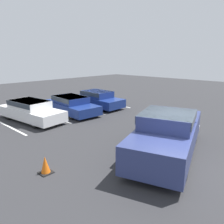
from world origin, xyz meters
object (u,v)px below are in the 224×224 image
at_px(pickup_truck, 168,133).
at_px(traffic_cone, 45,165).
at_px(parked_sedan_a, 31,110).
at_px(parked_sedan_b, 71,104).
at_px(parked_sedan_c, 98,99).

relative_size(pickup_truck, traffic_cone, 9.99).
relative_size(pickup_truck, parked_sedan_a, 1.23).
relative_size(pickup_truck, parked_sedan_b, 1.27).
distance_m(parked_sedan_a, parked_sedan_b, 2.81).
xyz_separation_m(parked_sedan_a, traffic_cone, (-2.73, -6.28, -0.39)).
height_order(pickup_truck, parked_sedan_b, pickup_truck).
height_order(parked_sedan_b, traffic_cone, parked_sedan_b).
bearing_deg(parked_sedan_a, parked_sedan_b, 77.24).
height_order(pickup_truck, parked_sedan_a, pickup_truck).
bearing_deg(pickup_truck, traffic_cone, 134.18).
xyz_separation_m(parked_sedan_b, parked_sedan_c, (2.57, 0.04, 0.03)).
bearing_deg(pickup_truck, parked_sedan_c, 46.85).
height_order(parked_sedan_a, parked_sedan_c, parked_sedan_c).
xyz_separation_m(parked_sedan_a, parked_sedan_c, (5.35, -0.30, -0.00)).
xyz_separation_m(pickup_truck, parked_sedan_b, (1.33, 8.17, -0.26)).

